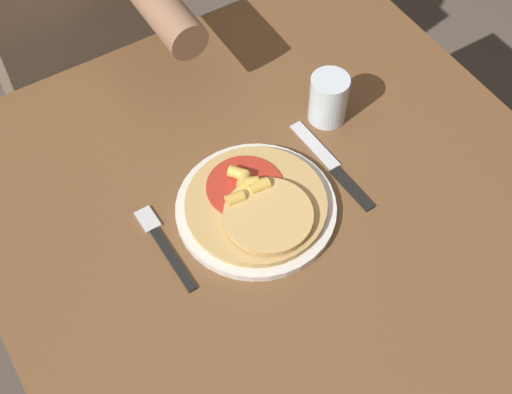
% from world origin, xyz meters
% --- Properties ---
extents(ground_plane, '(8.00, 8.00, 0.00)m').
position_xyz_m(ground_plane, '(0.00, 0.00, 0.00)').
color(ground_plane, brown).
extents(dining_table, '(0.95, 0.98, 0.74)m').
position_xyz_m(dining_table, '(0.00, 0.00, 0.63)').
color(dining_table, brown).
rests_on(dining_table, ground_plane).
extents(plate, '(0.26, 0.26, 0.01)m').
position_xyz_m(plate, '(-0.04, 0.02, 0.75)').
color(plate, silver).
rests_on(plate, dining_table).
extents(pizza, '(0.23, 0.23, 0.04)m').
position_xyz_m(pizza, '(-0.04, 0.02, 0.77)').
color(pizza, tan).
rests_on(pizza, plate).
extents(fork, '(0.03, 0.18, 0.00)m').
position_xyz_m(fork, '(-0.20, 0.05, 0.75)').
color(fork, black).
rests_on(fork, dining_table).
extents(knife, '(0.03, 0.22, 0.00)m').
position_xyz_m(knife, '(0.12, 0.03, 0.75)').
color(knife, black).
rests_on(knife, dining_table).
extents(drinking_glass, '(0.07, 0.07, 0.09)m').
position_xyz_m(drinking_glass, '(0.18, 0.13, 0.79)').
color(drinking_glass, silver).
rests_on(drinking_glass, dining_table).
extents(person_diner, '(0.33, 0.52, 1.23)m').
position_xyz_m(person_diner, '(-0.11, 0.68, 0.71)').
color(person_diner, '#2D2D38').
rests_on(person_diner, ground_plane).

